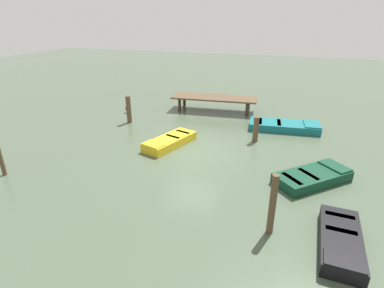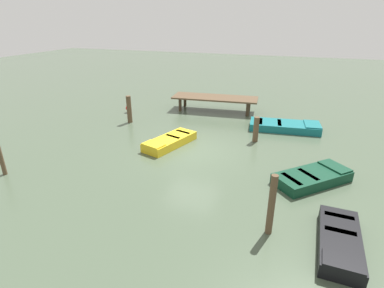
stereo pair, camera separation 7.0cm
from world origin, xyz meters
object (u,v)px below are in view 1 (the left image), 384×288
at_px(rowboat_yellow, 170,141).
at_px(rowboat_black, 341,241).
at_px(mooring_piling_near_right, 129,109).
at_px(rowboat_dark_green, 313,177).
at_px(mooring_piling_center, 0,156).
at_px(mooring_piling_far_right, 256,129).
at_px(marker_buoy, 128,108).
at_px(mooring_piling_mid_right, 272,205).
at_px(dock_segment, 214,99).
at_px(rowboat_teal, 284,126).

height_order(rowboat_yellow, rowboat_black, same).
distance_m(rowboat_black, mooring_piling_near_right, 13.09).
relative_size(rowboat_dark_green, mooring_piling_center, 1.81).
xyz_separation_m(mooring_piling_far_right, mooring_piling_near_right, (-7.48, 0.51, 0.16)).
relative_size(mooring_piling_center, marker_buoy, 3.44).
distance_m(rowboat_yellow, mooring_piling_mid_right, 7.28).
bearing_deg(mooring_piling_near_right, mooring_piling_center, -100.91).
xyz_separation_m(dock_segment, mooring_piling_far_right, (3.37, -4.48, -0.20)).
height_order(rowboat_teal, rowboat_dark_green, same).
distance_m(dock_segment, mooring_piling_center, 12.58).
distance_m(mooring_piling_far_right, marker_buoy, 8.88).
bearing_deg(rowboat_teal, rowboat_dark_green, -82.67).
distance_m(rowboat_dark_green, mooring_piling_mid_right, 3.79).
relative_size(dock_segment, rowboat_teal, 1.47).
xyz_separation_m(dock_segment, rowboat_yellow, (-0.49, -6.41, -0.62)).
relative_size(dock_segment, mooring_piling_mid_right, 2.99).
bearing_deg(marker_buoy, dock_segment, 23.33).
distance_m(rowboat_teal, rowboat_black, 9.37).
bearing_deg(mooring_piling_mid_right, marker_buoy, 137.67).
bearing_deg(mooring_piling_far_right, mooring_piling_near_right, 176.09).
height_order(rowboat_teal, rowboat_black, same).
bearing_deg(rowboat_black, mooring_piling_near_right, -121.95).
height_order(rowboat_black, mooring_piling_center, mooring_piling_center).
bearing_deg(rowboat_yellow, mooring_piling_far_right, 134.21).
bearing_deg(marker_buoy, rowboat_dark_green, -26.52).
xyz_separation_m(rowboat_black, mooring_piling_center, (-12.19, 0.08, 0.61)).
bearing_deg(mooring_piling_mid_right, rowboat_teal, 90.74).
height_order(rowboat_yellow, mooring_piling_mid_right, mooring_piling_mid_right).
bearing_deg(mooring_piling_far_right, rowboat_dark_green, -51.88).
xyz_separation_m(rowboat_black, mooring_piling_far_right, (-3.29, 6.89, 0.42)).
bearing_deg(rowboat_dark_green, mooring_piling_center, 152.09).
xyz_separation_m(dock_segment, rowboat_dark_green, (6.02, -7.86, -0.62)).
xyz_separation_m(rowboat_yellow, rowboat_dark_green, (6.51, -1.46, -0.00)).
relative_size(mooring_piling_mid_right, mooring_piling_far_right, 1.49).
xyz_separation_m(rowboat_black, mooring_piling_mid_right, (-1.87, 0.00, 0.73)).
bearing_deg(mooring_piling_near_right, marker_buoy, 122.86).
relative_size(mooring_piling_far_right, mooring_piling_near_right, 0.80).
relative_size(rowboat_teal, mooring_piling_center, 2.35).
height_order(mooring_piling_mid_right, mooring_piling_center, mooring_piling_mid_right).
xyz_separation_m(rowboat_teal, rowboat_black, (1.99, -9.15, 0.00)).
height_order(mooring_piling_center, marker_buoy, mooring_piling_center).
relative_size(rowboat_black, mooring_piling_near_right, 1.70).
distance_m(dock_segment, mooring_piling_mid_right, 12.34).
bearing_deg(rowboat_teal, mooring_piling_near_right, -174.93).
bearing_deg(rowboat_yellow, rowboat_teal, 146.74).
relative_size(rowboat_yellow, mooring_piling_near_right, 1.94).
distance_m(dock_segment, marker_buoy, 5.72).
xyz_separation_m(mooring_piling_mid_right, mooring_piling_center, (-10.31, 0.07, -0.12)).
relative_size(rowboat_black, mooring_piling_center, 1.65).
height_order(dock_segment, mooring_piling_center, mooring_piling_center).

